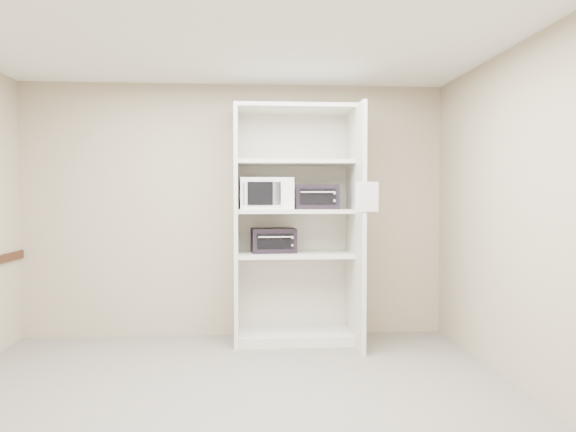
{
  "coord_description": "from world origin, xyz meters",
  "views": [
    {
      "loc": [
        0.13,
        -4.05,
        1.5
      ],
      "look_at": [
        0.52,
        1.31,
        1.31
      ],
      "focal_mm": 35.0,
      "sensor_mm": 36.0,
      "label": 1
    }
  ],
  "objects": [
    {
      "name": "microwave",
      "position": [
        0.33,
        1.73,
        1.53
      ],
      "size": [
        0.55,
        0.43,
        0.32
      ],
      "primitive_type": "cube",
      "rotation": [
        0.0,
        0.0,
        0.03
      ],
      "color": "white",
      "rests_on": "shelving_unit"
    },
    {
      "name": "floor",
      "position": [
        0.0,
        0.0,
        0.0
      ],
      "size": [
        4.5,
        4.0,
        0.01
      ],
      "primitive_type": "cube",
      "color": "#656158",
      "rests_on": "ground"
    },
    {
      "name": "toaster_oven_upper",
      "position": [
        0.86,
        1.71,
        1.5
      ],
      "size": [
        0.47,
        0.38,
        0.25
      ],
      "primitive_type": "cube",
      "rotation": [
        0.0,
        0.0,
        -0.11
      ],
      "color": "black",
      "rests_on": "shelving_unit"
    },
    {
      "name": "wall_right",
      "position": [
        2.25,
        0.0,
        1.35
      ],
      "size": [
        0.02,
        4.0,
        2.7
      ],
      "primitive_type": "cube",
      "color": "tan",
      "rests_on": "ground"
    },
    {
      "name": "wall_front",
      "position": [
        0.0,
        -2.0,
        1.35
      ],
      "size": [
        4.5,
        0.02,
        2.7
      ],
      "primitive_type": "cube",
      "color": "tan",
      "rests_on": "ground"
    },
    {
      "name": "shelving_unit",
      "position": [
        0.67,
        1.7,
        1.13
      ],
      "size": [
        1.24,
        0.92,
        2.42
      ],
      "color": "silver",
      "rests_on": "floor"
    },
    {
      "name": "ceiling",
      "position": [
        0.0,
        0.0,
        2.7
      ],
      "size": [
        4.5,
        4.0,
        0.01
      ],
      "primitive_type": "cube",
      "color": "white"
    },
    {
      "name": "toaster_oven_lower",
      "position": [
        0.4,
        1.76,
        1.05
      ],
      "size": [
        0.47,
        0.37,
        0.25
      ],
      "primitive_type": "cube",
      "rotation": [
        0.0,
        0.0,
        0.07
      ],
      "color": "black",
      "rests_on": "shelving_unit"
    },
    {
      "name": "wall_back",
      "position": [
        0.0,
        2.0,
        1.35
      ],
      "size": [
        4.5,
        0.02,
        2.7
      ],
      "primitive_type": "cube",
      "color": "tan",
      "rests_on": "ground"
    },
    {
      "name": "paper_sign",
      "position": [
        1.24,
        1.07,
        1.5
      ],
      "size": [
        0.21,
        0.01,
        0.27
      ],
      "primitive_type": "cube",
      "rotation": [
        0.0,
        0.0,
        0.04
      ],
      "color": "white",
      "rests_on": "shelving_unit"
    }
  ]
}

